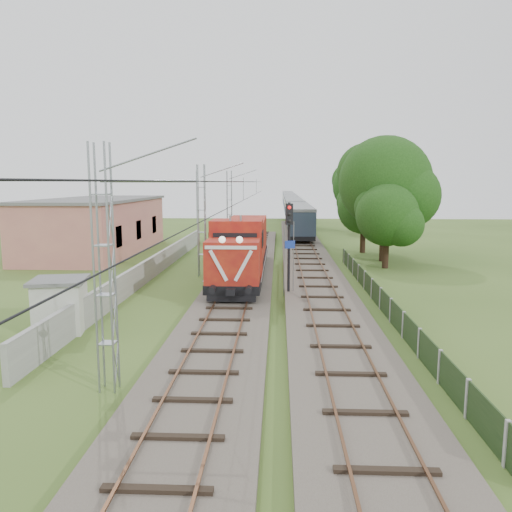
{
  "coord_description": "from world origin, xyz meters",
  "views": [
    {
      "loc": [
        2.54,
        -23.35,
        6.78
      ],
      "look_at": [
        1.11,
        7.37,
        2.2
      ],
      "focal_mm": 35.0,
      "sensor_mm": 36.0,
      "label": 1
    }
  ],
  "objects_px": {
    "signal_post": "(289,232)",
    "relay_hut": "(60,305)",
    "locomotive": "(243,247)",
    "coach_rake": "(291,203)"
  },
  "relations": [
    {
      "from": "coach_rake",
      "to": "locomotive",
      "type": "bearing_deg",
      "value": -94.02
    },
    {
      "from": "locomotive",
      "to": "signal_post",
      "type": "bearing_deg",
      "value": -59.69
    },
    {
      "from": "coach_rake",
      "to": "signal_post",
      "type": "height_order",
      "value": "signal_post"
    },
    {
      "from": "locomotive",
      "to": "coach_rake",
      "type": "height_order",
      "value": "locomotive"
    },
    {
      "from": "locomotive",
      "to": "relay_hut",
      "type": "distance_m",
      "value": 14.83
    },
    {
      "from": "signal_post",
      "to": "relay_hut",
      "type": "xyz_separation_m",
      "value": [
        -10.53,
        -7.46,
        -2.61
      ]
    },
    {
      "from": "locomotive",
      "to": "coach_rake",
      "type": "xyz_separation_m",
      "value": [
        5.0,
        71.22,
        0.13
      ]
    },
    {
      "from": "coach_rake",
      "to": "relay_hut",
      "type": "relative_size",
      "value": 38.51
    },
    {
      "from": "locomotive",
      "to": "relay_hut",
      "type": "height_order",
      "value": "locomotive"
    },
    {
      "from": "locomotive",
      "to": "relay_hut",
      "type": "xyz_separation_m",
      "value": [
        -7.4,
        -12.81,
        -1.04
      ]
    }
  ]
}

